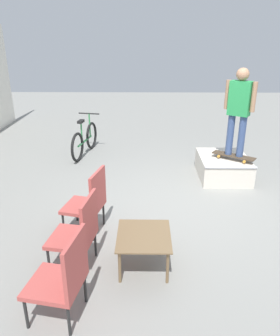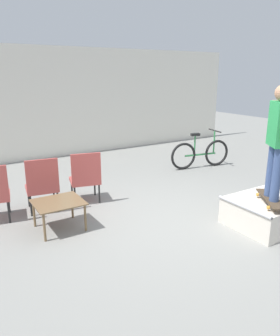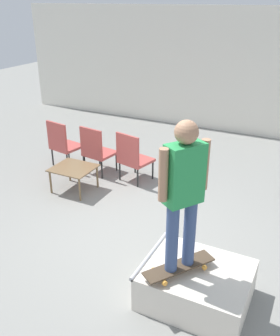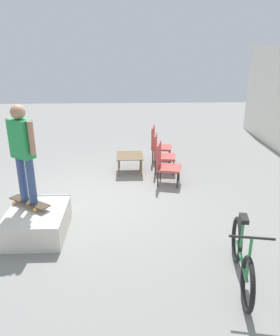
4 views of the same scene
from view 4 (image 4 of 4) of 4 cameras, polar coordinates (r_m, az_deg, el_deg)
The scene contains 9 objects.
ground_plane at distance 6.87m, azimuth -7.38°, elevation -5.42°, with size 24.00×24.00×0.00m, color gray.
skate_ramp_box at distance 5.82m, azimuth -17.41°, elevation -8.98°, with size 1.18×0.95×0.45m.
skateboard_on_ramp at distance 5.86m, azimuth -18.67°, elevation -5.62°, with size 0.63×0.79×0.07m.
person_skater at distance 5.52m, azimuth -19.80°, elevation 3.41°, with size 0.38×0.49×1.63m.
coffee_table at distance 8.12m, azimuth -1.79°, elevation 1.87°, with size 0.72×0.65×0.44m.
patio_chair_left at distance 8.89m, azimuth 3.15°, elevation 4.33°, with size 0.61×0.61×0.96m.
patio_chair_center at distance 8.14m, azimuth 3.67°, elevation 2.76°, with size 0.59×0.59×0.96m.
patio_chair_right at distance 7.40m, azimuth 4.29°, elevation 0.91°, with size 0.63×0.63×0.96m.
bicycle at distance 4.68m, azimuth 17.32°, elevation -14.76°, with size 1.61×0.52×0.93m.
Camera 4 is at (6.15, 0.62, 3.00)m, focal length 35.00 mm.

